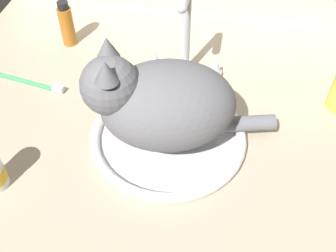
{
  "coord_description": "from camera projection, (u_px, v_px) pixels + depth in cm",
  "views": [
    {
      "loc": [
        9.5,
        -61.55,
        66.62
      ],
      "look_at": [
        -0.68,
        -6.79,
        7.0
      ],
      "focal_mm": 43.92,
      "sensor_mm": 36.0,
      "label": 1
    }
  ],
  "objects": [
    {
      "name": "cat",
      "position": [
        158.0,
        102.0,
        0.77
      ],
      "size": [
        37.42,
        25.26,
        21.05
      ],
      "color": "slate",
      "rests_on": "sink_basin"
    },
    {
      "name": "faucet",
      "position": [
        185.0,
        44.0,
        0.92
      ],
      "size": [
        17.75,
        10.36,
        22.89
      ],
      "color": "silver",
      "rests_on": "countertop"
    },
    {
      "name": "sink_basin",
      "position": [
        168.0,
        136.0,
        0.84
      ],
      "size": [
        31.99,
        31.99,
        2.12
      ],
      "color": "white",
      "rests_on": "countertop"
    },
    {
      "name": "toothbrush",
      "position": [
        31.0,
        82.0,
        0.96
      ],
      "size": [
        18.36,
        4.35,
        1.7
      ],
      "color": "#3FB266",
      "rests_on": "countertop"
    },
    {
      "name": "amber_bottle",
      "position": [
        67.0,
        25.0,
        1.03
      ],
      "size": [
        3.61,
        3.61,
        11.85
      ],
      "color": "#B2661E",
      "rests_on": "countertop"
    },
    {
      "name": "countertop",
      "position": [
        177.0,
        121.0,
        0.9
      ],
      "size": [
        113.06,
        79.37,
        3.0
      ],
      "primitive_type": "cube",
      "color": "#B7A88E",
      "rests_on": "ground"
    }
  ]
}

